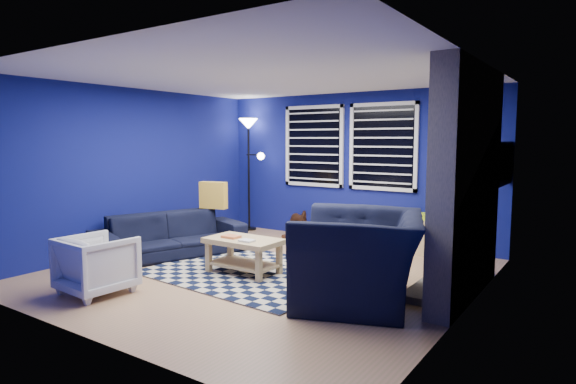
% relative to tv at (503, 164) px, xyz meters
% --- Properties ---
extents(floor, '(5.00, 5.00, 0.00)m').
position_rel_tv_xyz_m(floor, '(-2.45, -2.00, -1.40)').
color(floor, tan).
rests_on(floor, ground).
extents(ceiling, '(5.00, 5.00, 0.00)m').
position_rel_tv_xyz_m(ceiling, '(-2.45, -2.00, 1.10)').
color(ceiling, white).
rests_on(ceiling, wall_back).
extents(wall_back, '(5.00, 0.00, 5.00)m').
position_rel_tv_xyz_m(wall_back, '(-2.45, 0.50, -0.15)').
color(wall_back, navy).
rests_on(wall_back, floor).
extents(wall_left, '(0.00, 5.00, 5.00)m').
position_rel_tv_xyz_m(wall_left, '(-4.95, -2.00, -0.15)').
color(wall_left, navy).
rests_on(wall_left, floor).
extents(wall_right, '(0.00, 5.00, 5.00)m').
position_rel_tv_xyz_m(wall_right, '(0.05, -2.00, -0.15)').
color(wall_right, navy).
rests_on(wall_right, floor).
extents(fireplace, '(0.65, 2.00, 2.50)m').
position_rel_tv_xyz_m(fireplace, '(-0.09, -1.50, -0.20)').
color(fireplace, gray).
rests_on(fireplace, floor).
extents(window_left, '(1.17, 0.06, 1.42)m').
position_rel_tv_xyz_m(window_left, '(-3.20, 0.46, 0.20)').
color(window_left, black).
rests_on(window_left, wall_back).
extents(window_right, '(1.17, 0.06, 1.42)m').
position_rel_tv_xyz_m(window_right, '(-1.90, 0.46, 0.20)').
color(window_right, black).
rests_on(window_right, wall_back).
extents(tv, '(0.07, 1.00, 0.58)m').
position_rel_tv_xyz_m(tv, '(0.00, 0.00, 0.00)').
color(tv, black).
rests_on(tv, wall_right).
extents(rug, '(2.63, 2.17, 0.02)m').
position_rel_tv_xyz_m(rug, '(-2.58, -2.06, -1.39)').
color(rug, black).
rests_on(rug, floor).
extents(sofa, '(2.32, 1.56, 0.63)m').
position_rel_tv_xyz_m(sofa, '(-4.14, -2.05, -1.08)').
color(sofa, black).
rests_on(sofa, floor).
extents(armchair_big, '(1.81, 1.70, 0.95)m').
position_rel_tv_xyz_m(armchair_big, '(-0.96, -2.29, -0.93)').
color(armchair_big, black).
rests_on(armchair_big, floor).
extents(armchair_bent, '(0.74, 0.76, 0.66)m').
position_rel_tv_xyz_m(armchair_bent, '(-3.51, -3.70, -1.07)').
color(armchair_bent, gray).
rests_on(armchair_bent, floor).
extents(rocking_horse, '(0.34, 0.55, 0.43)m').
position_rel_tv_xyz_m(rocking_horse, '(-3.38, 0.23, -1.12)').
color(rocking_horse, '#412715').
rests_on(rocking_horse, floor).
extents(coffee_table, '(0.97, 0.56, 0.48)m').
position_rel_tv_xyz_m(coffee_table, '(-2.65, -2.17, -1.07)').
color(coffee_table, tan).
rests_on(coffee_table, rug).
extents(cabinet, '(0.69, 0.54, 0.60)m').
position_rel_tv_xyz_m(cabinet, '(-1.22, 0.25, -1.13)').
color(cabinet, tan).
rests_on(cabinet, floor).
extents(floor_lamp, '(0.57, 0.35, 2.11)m').
position_rel_tv_xyz_m(floor_lamp, '(-4.47, 0.25, 0.33)').
color(floor_lamp, black).
rests_on(floor_lamp, floor).
extents(throw_pillow, '(0.46, 0.23, 0.42)m').
position_rel_tv_xyz_m(throw_pillow, '(-3.99, -1.27, -0.56)').
color(throw_pillow, gold).
rests_on(throw_pillow, sofa).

